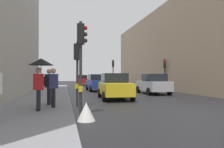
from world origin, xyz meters
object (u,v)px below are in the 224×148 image
(car_red_sedan, at_px, (83,80))
(warning_sign_triangle, at_px, (86,112))
(car_yellow_taxi, at_px, (115,86))
(traffic_light_near_left, at_px, (81,50))
(car_silver_hatchback, at_px, (153,84))
(car_blue_van, at_px, (97,83))
(car_white_compact, at_px, (118,81))
(traffic_light_near_right, at_px, (78,62))
(pedestrian_with_umbrella, at_px, (40,70))
(pedestrian_in_dark_coat, at_px, (49,85))
(traffic_light_mid_street, at_px, (165,69))
(pedestrian_with_grey_backpack, at_px, (52,85))
(traffic_light_far_median, at_px, (113,69))

(car_red_sedan, bearing_deg, warning_sign_triangle, -94.35)
(car_red_sedan, distance_m, car_yellow_taxi, 23.54)
(traffic_light_near_left, height_order, car_red_sedan, traffic_light_near_left)
(car_silver_hatchback, height_order, car_blue_van, same)
(traffic_light_near_left, xyz_separation_m, car_white_compact, (7.30, 23.13, -1.75))
(traffic_light_near_right, height_order, car_blue_van, traffic_light_near_right)
(traffic_light_near_left, xyz_separation_m, pedestrian_with_umbrella, (-1.63, 0.37, -0.79))
(traffic_light_near_right, xyz_separation_m, car_yellow_taxi, (2.69, 3.13, -1.44))
(warning_sign_triangle, bearing_deg, car_red_sedan, 85.65)
(car_red_sedan, xyz_separation_m, warning_sign_triangle, (-2.31, -30.34, -0.55))
(pedestrian_with_umbrella, bearing_deg, car_red_sedan, 82.02)
(pedestrian_in_dark_coat, bearing_deg, traffic_light_near_right, 6.86)
(car_white_compact, bearing_deg, traffic_light_near_left, -107.52)
(traffic_light_mid_street, relative_size, car_white_compact, 0.81)
(traffic_light_near_left, distance_m, pedestrian_with_grey_backpack, 2.26)
(car_silver_hatchback, bearing_deg, car_white_compact, 88.49)
(traffic_light_near_right, xyz_separation_m, car_white_compact, (7.30, 20.74, -1.44))
(traffic_light_near_right, distance_m, warning_sign_triangle, 4.18)
(traffic_light_near_right, xyz_separation_m, pedestrian_with_grey_backpack, (-1.20, -1.16, -1.15))
(traffic_light_mid_street, xyz_separation_m, pedestrian_with_umbrella, (-11.45, -12.08, -0.52))
(car_yellow_taxi, relative_size, pedestrian_with_umbrella, 2.00)
(traffic_light_far_median, distance_m, traffic_light_near_left, 18.88)
(pedestrian_in_dark_coat, height_order, warning_sign_triangle, pedestrian_in_dark_coat)
(car_red_sedan, relative_size, pedestrian_with_umbrella, 2.00)
(car_blue_van, distance_m, pedestrian_in_dark_coat, 12.30)
(car_yellow_taxi, bearing_deg, car_white_compact, 75.32)
(pedestrian_with_grey_backpack, bearing_deg, car_silver_hatchback, 42.87)
(traffic_light_near_right, distance_m, pedestrian_in_dark_coat, 1.85)
(traffic_light_mid_street, height_order, pedestrian_in_dark_coat, traffic_light_mid_street)
(traffic_light_far_median, xyz_separation_m, car_white_compact, (1.88, 5.04, -1.67))
(car_silver_hatchback, bearing_deg, traffic_light_near_left, -128.27)
(traffic_light_near_right, height_order, pedestrian_with_grey_backpack, traffic_light_near_right)
(pedestrian_with_umbrella, bearing_deg, warning_sign_triangle, -44.12)
(pedestrian_in_dark_coat, bearing_deg, car_blue_van, 70.44)
(traffic_light_near_left, height_order, traffic_light_near_right, traffic_light_near_left)
(traffic_light_far_median, relative_size, pedestrian_with_grey_backpack, 2.08)
(traffic_light_mid_street, height_order, car_blue_van, traffic_light_mid_street)
(pedestrian_with_umbrella, height_order, warning_sign_triangle, pedestrian_with_umbrella)
(traffic_light_near_right, height_order, car_silver_hatchback, traffic_light_near_right)
(car_blue_van, height_order, pedestrian_with_grey_backpack, pedestrian_with_grey_backpack)
(traffic_light_mid_street, bearing_deg, traffic_light_far_median, 128.00)
(traffic_light_far_median, distance_m, car_blue_van, 5.34)
(car_blue_van, relative_size, warning_sign_triangle, 6.57)
(traffic_light_near_left, xyz_separation_m, car_silver_hatchback, (6.92, 8.78, -1.75))
(traffic_light_near_left, distance_m, car_blue_van, 14.18)
(pedestrian_with_umbrella, bearing_deg, car_yellow_taxi, 49.99)
(traffic_light_far_median, relative_size, pedestrian_with_umbrella, 1.72)
(traffic_light_near_left, distance_m, car_silver_hatchback, 11.31)
(traffic_light_near_right, distance_m, car_yellow_taxi, 4.37)
(traffic_light_far_median, relative_size, car_red_sedan, 0.86)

